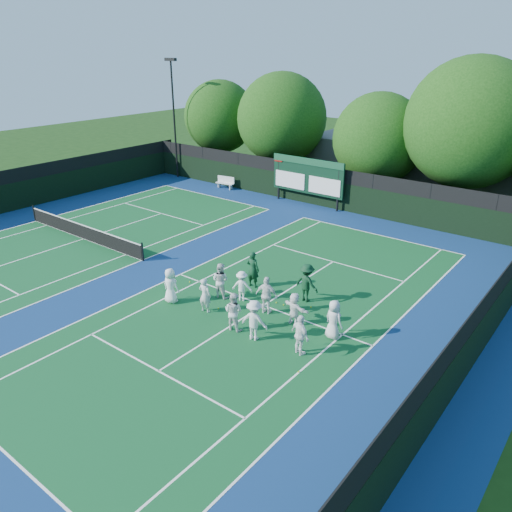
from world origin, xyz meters
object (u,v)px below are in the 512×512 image
Objects in this scene: coach_left at (253,269)px; scoreboard at (307,176)px; tennis_net at (83,231)px; bench at (225,182)px.

scoreboard is at bearing -74.31° from coach_left.
coach_left is at bearing 5.81° from tennis_net.
coach_left is (5.39, -13.33, -1.26)m from scoreboard.
bench is at bearing -50.96° from coach_left.
scoreboard is 3.63× the size of bench.
scoreboard is 16.26m from tennis_net.
bench is at bearing -178.46° from scoreboard.
tennis_net reaches higher than bench.
tennis_net is 14.40m from bench.
coach_left reaches higher than bench.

